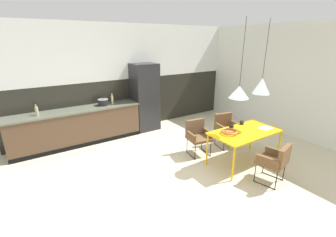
{
  "coord_description": "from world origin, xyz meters",
  "views": [
    {
      "loc": [
        -2.75,
        -3.02,
        2.52
      ],
      "look_at": [
        -0.2,
        0.89,
        0.92
      ],
      "focal_mm": 24.66,
      "sensor_mm": 36.0,
      "label": 1
    }
  ],
  "objects_px": {
    "armchair_near_window": "(197,133)",
    "armchair_facing_counter": "(276,159)",
    "cooking_pot": "(103,102)",
    "pendant_lamp_over_table_far": "(261,86)",
    "pendant_lamp_over_table_near": "(239,92)",
    "armchair_corner_seat": "(226,126)",
    "fruit_bowl": "(229,132)",
    "refrigerator_column": "(145,97)",
    "bottle_oil_tall": "(37,111)",
    "mug_tall_blue": "(231,127)",
    "dining_table": "(245,133)",
    "bottle_vinegar_dark": "(112,100)",
    "open_book": "(265,128)",
    "mug_wide_latte": "(242,123)"
  },
  "relations": [
    {
      "from": "open_book",
      "to": "mug_wide_latte",
      "type": "xyz_separation_m",
      "value": [
        -0.23,
        0.44,
        0.03
      ]
    },
    {
      "from": "dining_table",
      "to": "open_book",
      "type": "height_order",
      "value": "open_book"
    },
    {
      "from": "refrigerator_column",
      "to": "mug_tall_blue",
      "type": "relative_size",
      "value": 14.3
    },
    {
      "from": "armchair_facing_counter",
      "to": "fruit_bowl",
      "type": "height_order",
      "value": "fruit_bowl"
    },
    {
      "from": "armchair_corner_seat",
      "to": "pendant_lamp_over_table_near",
      "type": "distance_m",
      "value": 1.49
    },
    {
      "from": "armchair_corner_seat",
      "to": "fruit_bowl",
      "type": "bearing_deg",
      "value": 58.12
    },
    {
      "from": "pendant_lamp_over_table_far",
      "to": "cooking_pot",
      "type": "bearing_deg",
      "value": 127.67
    },
    {
      "from": "armchair_near_window",
      "to": "bottle_oil_tall",
      "type": "relative_size",
      "value": 3.12
    },
    {
      "from": "dining_table",
      "to": "armchair_corner_seat",
      "type": "height_order",
      "value": "armchair_corner_seat"
    },
    {
      "from": "bottle_oil_tall",
      "to": "pendant_lamp_over_table_far",
      "type": "relative_size",
      "value": 0.18
    },
    {
      "from": "bottle_oil_tall",
      "to": "refrigerator_column",
      "type": "bearing_deg",
      "value": 0.16
    },
    {
      "from": "armchair_corner_seat",
      "to": "bottle_oil_tall",
      "type": "xyz_separation_m",
      "value": [
        -3.85,
        2.1,
        0.49
      ]
    },
    {
      "from": "mug_tall_blue",
      "to": "cooking_pot",
      "type": "height_order",
      "value": "cooking_pot"
    },
    {
      "from": "cooking_pot",
      "to": "pendant_lamp_over_table_near",
      "type": "relative_size",
      "value": 0.19
    },
    {
      "from": "refrigerator_column",
      "to": "dining_table",
      "type": "height_order",
      "value": "refrigerator_column"
    },
    {
      "from": "open_book",
      "to": "mug_tall_blue",
      "type": "bearing_deg",
      "value": 151.9
    },
    {
      "from": "mug_tall_blue",
      "to": "pendant_lamp_over_table_far",
      "type": "distance_m",
      "value": 1.02
    },
    {
      "from": "dining_table",
      "to": "armchair_near_window",
      "type": "bearing_deg",
      "value": 120.56
    },
    {
      "from": "mug_wide_latte",
      "to": "pendant_lamp_over_table_far",
      "type": "xyz_separation_m",
      "value": [
        0.04,
        -0.34,
        0.87
      ]
    },
    {
      "from": "open_book",
      "to": "pendant_lamp_over_table_far",
      "type": "bearing_deg",
      "value": 151.66
    },
    {
      "from": "armchair_facing_counter",
      "to": "armchair_corner_seat",
      "type": "xyz_separation_m",
      "value": [
        0.44,
        1.65,
        0.03
      ]
    },
    {
      "from": "mug_tall_blue",
      "to": "pendant_lamp_over_table_near",
      "type": "bearing_deg",
      "value": -119.73
    },
    {
      "from": "cooking_pot",
      "to": "pendant_lamp_over_table_far",
      "type": "distance_m",
      "value": 3.82
    },
    {
      "from": "armchair_near_window",
      "to": "armchair_facing_counter",
      "type": "xyz_separation_m",
      "value": [
        0.41,
        -1.7,
        -0.0
      ]
    },
    {
      "from": "armchair_near_window",
      "to": "pendant_lamp_over_table_near",
      "type": "distance_m",
      "value": 1.41
    },
    {
      "from": "open_book",
      "to": "pendant_lamp_over_table_near",
      "type": "bearing_deg",
      "value": 169.71
    },
    {
      "from": "refrigerator_column",
      "to": "armchair_near_window",
      "type": "bearing_deg",
      "value": -82.89
    },
    {
      "from": "dining_table",
      "to": "open_book",
      "type": "relative_size",
      "value": 5.45
    },
    {
      "from": "armchair_near_window",
      "to": "mug_wide_latte",
      "type": "relative_size",
      "value": 6.08
    },
    {
      "from": "fruit_bowl",
      "to": "pendant_lamp_over_table_far",
      "type": "xyz_separation_m",
      "value": [
        0.69,
        -0.11,
        0.87
      ]
    },
    {
      "from": "armchair_facing_counter",
      "to": "mug_wide_latte",
      "type": "xyz_separation_m",
      "value": [
        0.37,
        1.12,
        0.28
      ]
    },
    {
      "from": "armchair_facing_counter",
      "to": "pendant_lamp_over_table_near",
      "type": "distance_m",
      "value": 1.38
    },
    {
      "from": "armchair_near_window",
      "to": "bottle_vinegar_dark",
      "type": "xyz_separation_m",
      "value": [
        -1.24,
        2.02,
        0.53
      ]
    },
    {
      "from": "armchair_near_window",
      "to": "pendant_lamp_over_table_near",
      "type": "xyz_separation_m",
      "value": [
        0.23,
        -0.87,
        1.09
      ]
    },
    {
      "from": "armchair_near_window",
      "to": "cooking_pot",
      "type": "height_order",
      "value": "cooking_pot"
    },
    {
      "from": "mug_tall_blue",
      "to": "dining_table",
      "type": "bearing_deg",
      "value": -52.54
    },
    {
      "from": "mug_tall_blue",
      "to": "pendant_lamp_over_table_far",
      "type": "height_order",
      "value": "pendant_lamp_over_table_far"
    },
    {
      "from": "fruit_bowl",
      "to": "mug_tall_blue",
      "type": "relative_size",
      "value": 2.54
    },
    {
      "from": "refrigerator_column",
      "to": "bottle_oil_tall",
      "type": "height_order",
      "value": "refrigerator_column"
    },
    {
      "from": "mug_wide_latte",
      "to": "mug_tall_blue",
      "type": "distance_m",
      "value": 0.45
    },
    {
      "from": "armchair_near_window",
      "to": "mug_wide_latte",
      "type": "distance_m",
      "value": 1.01
    },
    {
      "from": "refrigerator_column",
      "to": "mug_tall_blue",
      "type": "height_order",
      "value": "refrigerator_column"
    },
    {
      "from": "dining_table",
      "to": "fruit_bowl",
      "type": "xyz_separation_m",
      "value": [
        -0.39,
        0.09,
        0.1
      ]
    },
    {
      "from": "pendant_lamp_over_table_near",
      "to": "bottle_oil_tall",
      "type": "bearing_deg",
      "value": 137.81
    },
    {
      "from": "armchair_near_window",
      "to": "cooking_pot",
      "type": "bearing_deg",
      "value": -44.71
    },
    {
      "from": "pendant_lamp_over_table_near",
      "to": "open_book",
      "type": "bearing_deg",
      "value": -10.29
    },
    {
      "from": "pendant_lamp_over_table_near",
      "to": "pendant_lamp_over_table_far",
      "type": "height_order",
      "value": "same"
    },
    {
      "from": "bottle_vinegar_dark",
      "to": "dining_table",
      "type": "bearing_deg",
      "value": -58.72
    },
    {
      "from": "pendant_lamp_over_table_far",
      "to": "pendant_lamp_over_table_near",
      "type": "bearing_deg",
      "value": 175.83
    },
    {
      "from": "bottle_vinegar_dark",
      "to": "armchair_facing_counter",
      "type": "bearing_deg",
      "value": -66.0
    }
  ]
}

